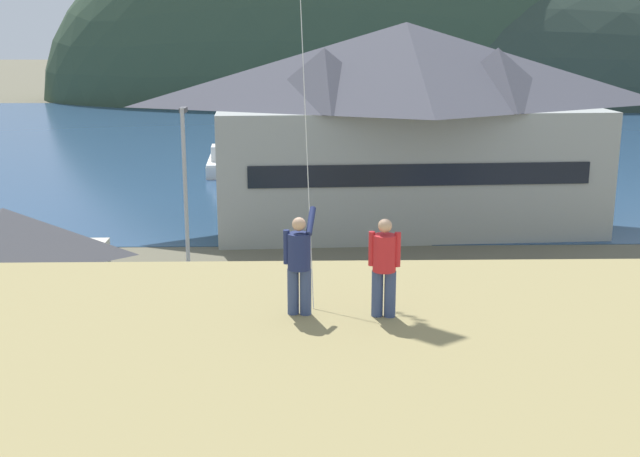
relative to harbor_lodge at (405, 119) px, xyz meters
The scene contains 16 objects.
ground_plane 24.39m from the harbor_lodge, 106.08° to the right, with size 600.00×600.00×0.00m, color #66604C.
parking_lot_pad 19.79m from the harbor_lodge, 110.28° to the right, with size 40.00×20.00×0.10m, color slate.
bay_water 38.30m from the harbor_lodge, 99.97° to the left, with size 360.00×84.00×0.03m, color navy.
far_hill_west_ridge 88.93m from the harbor_lodge, 86.28° to the left, with size 106.21×49.28×67.37m, color #334733.
far_hill_east_peak 103.97m from the harbor_lodge, 69.56° to the left, with size 111.18×70.88×52.28m, color #2D3D33.
harbor_lodge is the anchor object (origin of this frame).
storage_shed_near_lot 23.53m from the harbor_lodge, 132.54° to the right, with size 6.42×5.36×4.78m.
wharf_dock 16.53m from the harbor_lodge, 122.80° to the left, with size 3.20×14.10×0.70m.
moored_boat_wharfside 21.49m from the harbor_lodge, 124.53° to the left, with size 2.47×6.73×2.16m.
parked_car_corner_spot 23.36m from the harbor_lodge, 112.49° to the right, with size 4.34×2.35×1.82m.
parked_car_front_row_end 18.74m from the harbor_lodge, 118.16° to the right, with size 4.34×2.34×1.82m.
parked_car_front_row_red 17.08m from the harbor_lodge, 94.85° to the right, with size 4.26×2.18×1.82m.
parked_car_front_row_silver 22.86m from the harbor_lodge, 88.54° to the right, with size 4.34×2.35×1.82m.
parking_light_pole 16.03m from the harbor_lodge, 130.24° to the right, with size 0.24×0.78×7.56m.
person_kite_flyer 30.89m from the harbor_lodge, 100.59° to the right, with size 0.58×0.63×1.86m.
person_companion 30.80m from the harbor_lodge, 97.87° to the right, with size 0.54×0.40×1.74m.
Camera 1 is at (0.95, -20.79, 10.55)m, focal length 44.55 mm.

